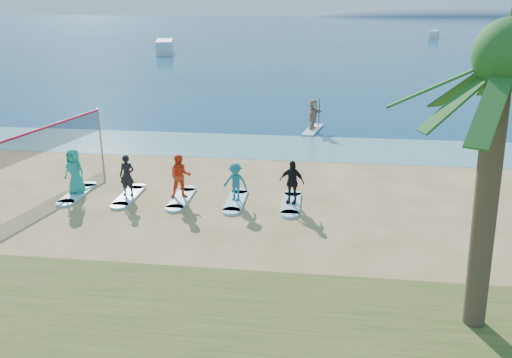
# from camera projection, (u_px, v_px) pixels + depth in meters

# --- Properties ---
(ground) EXTENTS (600.00, 600.00, 0.00)m
(ground) POSITION_uv_depth(u_px,v_px,m) (212.00, 225.00, 17.80)
(ground) COLOR tan
(ground) RESTS_ON ground
(shallow_water) EXTENTS (600.00, 600.00, 0.00)m
(shallow_water) POSITION_uv_depth(u_px,v_px,m) (251.00, 146.00, 27.62)
(shallow_water) COLOR teal
(shallow_water) RESTS_ON ground
(ocean) EXTENTS (600.00, 600.00, 0.00)m
(ocean) POSITION_uv_depth(u_px,v_px,m) (310.00, 27.00, 167.50)
(ocean) COLOR navy
(ocean) RESTS_ON ground
(island_ridge) EXTENTS (220.00, 56.00, 18.00)m
(island_ridge) POSITION_uv_depth(u_px,v_px,m) (481.00, 17.00, 287.44)
(island_ridge) COLOR slate
(island_ridge) RESTS_ON ground
(volleyball_net) EXTENTS (1.64, 8.95, 2.50)m
(volleyball_net) POSITION_uv_depth(u_px,v_px,m) (37.00, 143.00, 21.09)
(volleyball_net) COLOR gray
(volleyball_net) RESTS_ON ground
(palm_tree) EXTENTS (5.60, 5.60, 7.71)m
(palm_tree) POSITION_uv_depth(u_px,v_px,m) (510.00, 58.00, 10.11)
(palm_tree) COLOR brown
(palm_tree) RESTS_ON ground
(paddleboard) EXTENTS (1.30, 3.08, 0.12)m
(paddleboard) POSITION_uv_depth(u_px,v_px,m) (313.00, 130.00, 30.91)
(paddleboard) COLOR silver
(paddleboard) RESTS_ON ground
(paddleboarder) EXTENTS (1.09, 1.77, 1.82)m
(paddleboarder) POSITION_uv_depth(u_px,v_px,m) (313.00, 114.00, 30.59)
(paddleboarder) COLOR tan
(paddleboarder) RESTS_ON paddleboard
(boat_offshore_a) EXTENTS (4.66, 9.00, 2.00)m
(boat_offshore_a) POSITION_uv_depth(u_px,v_px,m) (165.00, 53.00, 78.91)
(boat_offshore_a) COLOR silver
(boat_offshore_a) RESTS_ON ground
(boat_offshore_b) EXTENTS (3.16, 5.41, 1.64)m
(boat_offshore_b) POSITION_uv_depth(u_px,v_px,m) (434.00, 38.00, 112.85)
(boat_offshore_b) COLOR silver
(boat_offshore_b) RESTS_ON ground
(surfboard_0) EXTENTS (0.70, 2.20, 0.09)m
(surfboard_0) POSITION_uv_depth(u_px,v_px,m) (77.00, 193.00, 20.62)
(surfboard_0) COLOR #9CE2F2
(surfboard_0) RESTS_ON ground
(student_0) EXTENTS (1.02, 0.79, 1.86)m
(student_0) POSITION_uv_depth(u_px,v_px,m) (75.00, 171.00, 20.29)
(student_0) COLOR teal
(student_0) RESTS_ON surfboard_0
(surfboard_1) EXTENTS (0.70, 2.20, 0.09)m
(surfboard_1) POSITION_uv_depth(u_px,v_px,m) (129.00, 196.00, 20.36)
(surfboard_1) COLOR #9CE2F2
(surfboard_1) RESTS_ON ground
(student_1) EXTENTS (0.63, 0.42, 1.68)m
(student_1) POSITION_uv_depth(u_px,v_px,m) (127.00, 175.00, 20.06)
(student_1) COLOR black
(student_1) RESTS_ON surfboard_1
(surfboard_2) EXTENTS (0.70, 2.20, 0.09)m
(surfboard_2) POSITION_uv_depth(u_px,v_px,m) (182.00, 198.00, 20.10)
(surfboard_2) COLOR #9CE2F2
(surfboard_2) RESTS_ON ground
(student_2) EXTENTS (1.03, 0.91, 1.78)m
(student_2) POSITION_uv_depth(u_px,v_px,m) (180.00, 177.00, 19.79)
(student_2) COLOR red
(student_2) RESTS_ON surfboard_2
(surfboard_3) EXTENTS (0.70, 2.20, 0.09)m
(surfboard_3) POSITION_uv_depth(u_px,v_px,m) (236.00, 201.00, 19.84)
(surfboard_3) COLOR #9CE2F2
(surfboard_3) RESTS_ON ground
(student_3) EXTENTS (1.08, 0.75, 1.53)m
(student_3) POSITION_uv_depth(u_px,v_px,m) (235.00, 182.00, 19.58)
(student_3) COLOR #1B6E84
(student_3) RESTS_ON surfboard_3
(surfboard_4) EXTENTS (0.70, 2.20, 0.09)m
(surfboard_4) POSITION_uv_depth(u_px,v_px,m) (291.00, 203.00, 19.59)
(surfboard_4) COLOR #9CE2F2
(surfboard_4) RESTS_ON ground
(student_4) EXTENTS (1.08, 0.68, 1.72)m
(student_4) POSITION_uv_depth(u_px,v_px,m) (292.00, 182.00, 19.29)
(student_4) COLOR black
(student_4) RESTS_ON surfboard_4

